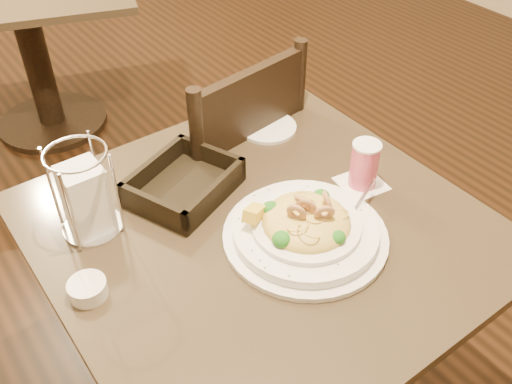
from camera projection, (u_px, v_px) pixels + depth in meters
main_table at (261, 292)px, 1.39m from camera, size 0.90×0.90×0.72m
background_table at (28, 30)px, 2.52m from camera, size 1.14×1.14×0.72m
dining_chair_near at (222, 178)px, 1.73m from camera, size 0.47×0.47×0.93m
pasta_bowl at (305, 227)px, 1.19m from camera, size 0.39×0.35×0.11m
drink_glass at (364, 165)px, 1.31m from camera, size 0.12×0.12×0.12m
bread_basket at (184, 185)px, 1.31m from camera, size 0.29×0.26×0.06m
napkin_caddy at (86, 197)px, 1.18m from camera, size 0.13×0.13×0.21m
side_plate at (268, 127)px, 1.53m from camera, size 0.20×0.20×0.01m
butter_ramekin at (88, 289)px, 1.09m from camera, size 0.09×0.09×0.03m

